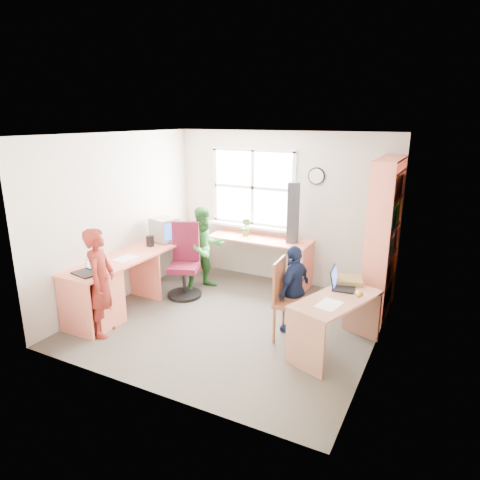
{
  "coord_description": "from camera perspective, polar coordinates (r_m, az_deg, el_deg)",
  "views": [
    {
      "loc": [
        2.44,
        -4.52,
        2.59
      ],
      "look_at": [
        0.0,
        0.25,
        1.05
      ],
      "focal_mm": 32.0,
      "sensor_mm": 36.0,
      "label": 1
    }
  ],
  "objects": [
    {
      "name": "swivel_chair",
      "position": [
        6.44,
        -7.36,
        -3.28
      ],
      "size": [
        0.66,
        0.66,
        1.1
      ],
      "rotation": [
        0.0,
        0.0,
        0.37
      ],
      "color": "black",
      "rests_on": "ground"
    },
    {
      "name": "person_green",
      "position": [
        6.6,
        -4.66,
        -1.11
      ],
      "size": [
        0.75,
        0.8,
        1.3
      ],
      "primitive_type": "imported",
      "rotation": [
        0.0,
        0.0,
        1.02
      ],
      "color": "#327930",
      "rests_on": "ground"
    },
    {
      "name": "laptop_left",
      "position": [
        5.57,
        -19.45,
        -3.63
      ],
      "size": [
        0.37,
        0.33,
        0.22
      ],
      "rotation": [
        0.0,
        0.0,
        -0.21
      ],
      "color": "black",
      "rests_on": "l_desk"
    },
    {
      "name": "bookshelf",
      "position": [
        5.97,
        18.5,
        -0.23
      ],
      "size": [
        0.3,
        1.02,
        2.1
      ],
      "color": "#FF8066",
      "rests_on": "ground"
    },
    {
      "name": "potted_plant",
      "position": [
        6.85,
        0.86,
        1.75
      ],
      "size": [
        0.2,
        0.17,
        0.3
      ],
      "primitive_type": "imported",
      "rotation": [
        0.0,
        0.0,
        -0.27
      ],
      "color": "#31712D",
      "rests_on": "l_desk"
    },
    {
      "name": "wooden_chair",
      "position": [
        5.16,
        6.43,
        -7.53
      ],
      "size": [
        0.46,
        0.46,
        0.99
      ],
      "rotation": [
        0.0,
        0.0,
        0.07
      ],
      "color": "brown",
      "rests_on": "ground"
    },
    {
      "name": "crt_monitor",
      "position": [
        6.66,
        -10.03,
        1.37
      ],
      "size": [
        0.44,
        0.41,
        0.36
      ],
      "rotation": [
        0.0,
        0.0,
        -0.27
      ],
      "color": "#9B9C9F",
      "rests_on": "l_desk"
    },
    {
      "name": "speaker_b",
      "position": [
        6.88,
        -8.65,
        1.04
      ],
      "size": [
        0.1,
        0.1,
        0.17
      ],
      "rotation": [
        0.0,
        0.0,
        -0.25
      ],
      "color": "black",
      "rests_on": "l_desk"
    },
    {
      "name": "room",
      "position": [
        5.39,
        -0.64,
        1.29
      ],
      "size": [
        3.64,
        3.44,
        2.44
      ],
      "color": "#474138",
      "rests_on": "ground"
    },
    {
      "name": "person_navy",
      "position": [
        5.34,
        7.23,
        -6.49
      ],
      "size": [
        0.36,
        0.69,
        1.11
      ],
      "primitive_type": "imported",
      "rotation": [
        0.0,
        0.0,
        -1.72
      ],
      "color": "#162245",
      "rests_on": "ground"
    },
    {
      "name": "l_desk",
      "position": [
        6.05,
        -13.51,
        -5.1
      ],
      "size": [
        2.38,
        2.95,
        0.75
      ],
      "color": "#FF8066",
      "rests_on": "ground"
    },
    {
      "name": "right_desk",
      "position": [
        4.97,
        12.68,
        -9.5
      ],
      "size": [
        0.87,
        1.26,
        0.66
      ],
      "rotation": [
        0.0,
        0.0,
        -0.33
      ],
      "color": "tan",
      "rests_on": "ground"
    },
    {
      "name": "paper_a",
      "position": [
        6.0,
        -15.03,
        -2.38
      ],
      "size": [
        0.24,
        0.33,
        0.0
      ],
      "rotation": [
        0.0,
        0.0,
        -0.05
      ],
      "color": "white",
      "rests_on": "l_desk"
    },
    {
      "name": "cd_tower",
      "position": [
        6.48,
        7.11,
        3.62
      ],
      "size": [
        0.23,
        0.21,
        0.92
      ],
      "rotation": [
        0.0,
        0.0,
        0.32
      ],
      "color": "black",
      "rests_on": "l_desk"
    },
    {
      "name": "paper_b",
      "position": [
        4.72,
        11.76,
        -8.41
      ],
      "size": [
        0.27,
        0.34,
        0.0
      ],
      "rotation": [
        0.0,
        0.0,
        -0.19
      ],
      "color": "white",
      "rests_on": "right_desk"
    },
    {
      "name": "laptop_right",
      "position": [
        5.19,
        13.23,
        -5.58
      ],
      "size": [
        0.32,
        0.37,
        0.23
      ],
      "rotation": [
        0.0,
        0.0,
        1.67
      ],
      "color": "black",
      "rests_on": "right_desk"
    },
    {
      "name": "speaker_a",
      "position": [
        6.45,
        -11.9,
        -0.15
      ],
      "size": [
        0.09,
        0.09,
        0.16
      ],
      "rotation": [
        0.0,
        0.0,
        0.06
      ],
      "color": "black",
      "rests_on": "l_desk"
    },
    {
      "name": "person_red",
      "position": [
        5.44,
        -18.08,
        -5.39
      ],
      "size": [
        0.5,
        0.58,
        1.35
      ],
      "primitive_type": "imported",
      "rotation": [
        0.0,
        0.0,
        2.01
      ],
      "color": "maroon",
      "rests_on": "ground"
    },
    {
      "name": "game_box",
      "position": [
        5.36,
        14.35,
        -5.21
      ],
      "size": [
        0.39,
        0.39,
        0.06
      ],
      "rotation": [
        0.0,
        0.0,
        0.27
      ],
      "color": "red",
      "rests_on": "right_desk"
    }
  ]
}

